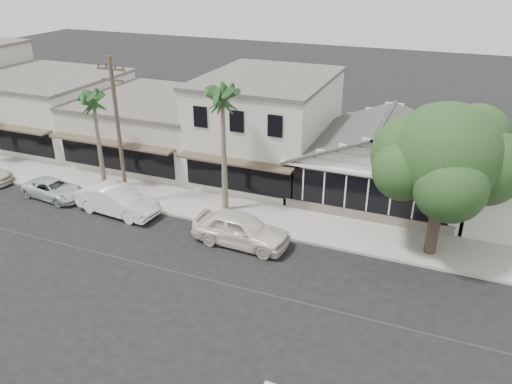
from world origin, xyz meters
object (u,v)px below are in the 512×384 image
at_px(car_2, 54,189).
at_px(car_0, 241,229).
at_px(car_1, 118,200).
at_px(utility_pole, 118,131).
at_px(shade_tree, 444,158).

bearing_deg(car_2, car_0, -87.04).
relative_size(car_1, car_2, 1.20).
xyz_separation_m(utility_pole, car_2, (-4.82, -0.86, -4.20)).
distance_m(car_0, car_1, 8.17).
bearing_deg(car_1, utility_pole, 14.28).
bearing_deg(car_0, car_2, 89.13).
distance_m(car_1, car_2, 5.01).
relative_size(utility_pole, car_0, 1.72).
bearing_deg(utility_pole, shade_tree, 4.27).
relative_size(utility_pole, shade_tree, 1.13).
distance_m(car_2, shade_tree, 23.05).
height_order(car_1, shade_tree, shade_tree).
height_order(car_2, shade_tree, shade_tree).
distance_m(utility_pole, car_1, 4.11).
bearing_deg(utility_pole, car_2, -169.87).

